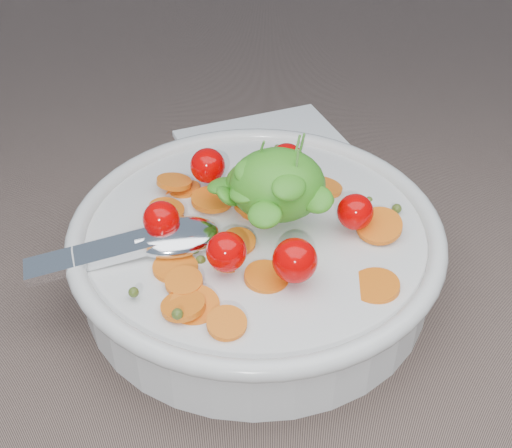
{
  "coord_description": "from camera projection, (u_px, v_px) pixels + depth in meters",
  "views": [
    {
      "loc": [
        0.03,
        -0.37,
        0.37
      ],
      "look_at": [
        0.03,
        0.03,
        0.06
      ],
      "focal_mm": 45.0,
      "sensor_mm": 36.0,
      "label": 1
    }
  ],
  "objects": [
    {
      "name": "ground",
      "position": [
        222.0,
        303.0,
        0.52
      ],
      "size": [
        6.0,
        6.0,
        0.0
      ],
      "primitive_type": "plane",
      "color": "#715C51",
      "rests_on": "ground"
    },
    {
      "name": "napkin",
      "position": [
        269.0,
        152.0,
        0.69
      ],
      "size": [
        0.22,
        0.21,
        0.01
      ],
      "primitive_type": "cube",
      "rotation": [
        0.0,
        0.0,
        0.39
      ],
      "color": "white",
      "rests_on": "ground"
    },
    {
      "name": "bowl",
      "position": [
        256.0,
        247.0,
        0.52
      ],
      "size": [
        0.32,
        0.3,
        0.13
      ],
      "color": "silver",
      "rests_on": "ground"
    }
  ]
}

